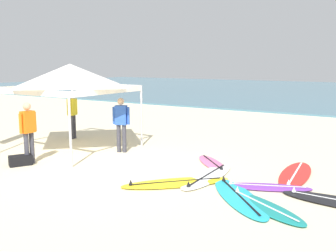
# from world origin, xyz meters

# --- Properties ---
(ground_plane) EXTENTS (80.00, 80.00, 0.00)m
(ground_plane) POSITION_xyz_m (0.00, 0.00, 0.00)
(ground_plane) COLOR beige
(sea) EXTENTS (80.00, 36.00, 0.10)m
(sea) POSITION_xyz_m (0.00, 31.48, 0.05)
(sea) COLOR teal
(sea) RESTS_ON ground
(canopy_tent) EXTENTS (3.32, 3.32, 2.75)m
(canopy_tent) POSITION_xyz_m (-2.76, 1.14, 2.39)
(canopy_tent) COLOR #B7B7BC
(canopy_tent) RESTS_ON ground
(surfboard_teal) EXTENTS (2.11, 1.58, 0.19)m
(surfboard_teal) POSITION_xyz_m (4.20, -0.57, 0.04)
(surfboard_teal) COLOR #19847F
(surfboard_teal) RESTS_ON ground
(surfboard_yellow) EXTENTS (2.28, 2.36, 0.19)m
(surfboard_yellow) POSITION_xyz_m (1.97, -0.21, 0.04)
(surfboard_yellow) COLOR yellow
(surfboard_yellow) RESTS_ON ground
(surfboard_purple) EXTENTS (2.02, 1.25, 0.19)m
(surfboard_purple) POSITION_xyz_m (3.86, 0.62, 0.04)
(surfboard_purple) COLOR purple
(surfboard_purple) RESTS_ON ground
(surfboard_red) EXTENTS (0.95, 2.62, 0.19)m
(surfboard_red) POSITION_xyz_m (4.14, 1.98, 0.04)
(surfboard_red) COLOR red
(surfboard_red) RESTS_ON ground
(surfboard_pink) EXTENTS (1.66, 1.68, 0.19)m
(surfboard_pink) POSITION_xyz_m (1.92, 1.84, 0.04)
(surfboard_pink) COLOR pink
(surfboard_pink) RESTS_ON ground
(surfboard_cyan) EXTENTS (2.23, 2.37, 0.19)m
(surfboard_cyan) POSITION_xyz_m (3.58, -0.33, 0.04)
(surfboard_cyan) COLOR #23B2CC
(surfboard_cyan) RESTS_ON ground
(surfboard_white) EXTENTS (0.78, 2.53, 0.19)m
(surfboard_white) POSITION_xyz_m (2.36, 0.65, 0.04)
(surfboard_white) COLOR white
(surfboard_white) RESTS_ON ground
(person_blue) EXTENTS (0.51, 0.34, 1.71)m
(person_blue) POSITION_xyz_m (-1.15, 1.66, 0.99)
(person_blue) COLOR #383842
(person_blue) RESTS_ON ground
(person_yellow) EXTENTS (0.30, 0.53, 1.71)m
(person_yellow) POSITION_xyz_m (-4.08, 2.43, 0.99)
(person_yellow) COLOR #383842
(person_yellow) RESTS_ON ground
(person_orange) EXTENTS (0.22, 0.55, 1.71)m
(person_orange) POSITION_xyz_m (-2.43, -0.80, 0.99)
(person_orange) COLOR #383842
(person_orange) RESTS_ON ground
(gear_bag_near_tent) EXTENTS (0.57, 0.68, 0.28)m
(gear_bag_near_tent) POSITION_xyz_m (-2.49, -1.06, 0.14)
(gear_bag_near_tent) COLOR black
(gear_bag_near_tent) RESTS_ON ground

